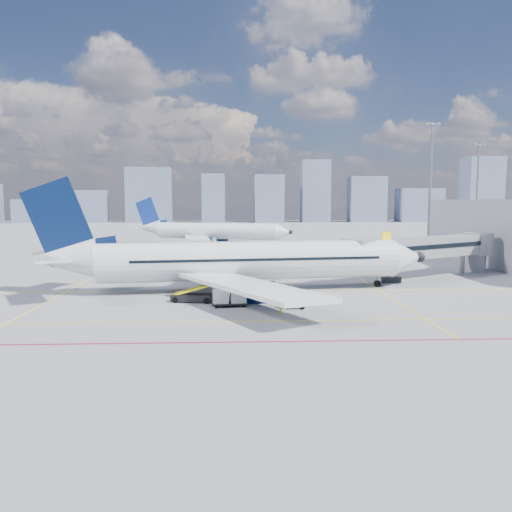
{
  "coord_description": "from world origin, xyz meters",
  "views": [
    {
      "loc": [
        -1.75,
        -45.68,
        9.69
      ],
      "look_at": [
        0.45,
        6.3,
        4.0
      ],
      "focal_mm": 35.0,
      "sensor_mm": 36.0,
      "label": 1
    }
  ],
  "objects_px": {
    "second_aircraft": "(210,231)",
    "ramp_worker": "(281,303)",
    "belt_loader": "(194,296)",
    "cargo_dolly": "(229,296)",
    "baggage_tug": "(294,301)",
    "main_aircraft": "(234,262)"
  },
  "relations": [
    {
      "from": "main_aircraft",
      "to": "baggage_tug",
      "type": "distance_m",
      "value": 10.94
    },
    {
      "from": "belt_loader",
      "to": "ramp_worker",
      "type": "distance_m",
      "value": 9.55
    },
    {
      "from": "second_aircraft",
      "to": "main_aircraft",
      "type": "bearing_deg",
      "value": -66.85
    },
    {
      "from": "cargo_dolly",
      "to": "ramp_worker",
      "type": "bearing_deg",
      "value": -40.01
    },
    {
      "from": "baggage_tug",
      "to": "ramp_worker",
      "type": "relative_size",
      "value": 1.18
    },
    {
      "from": "baggage_tug",
      "to": "ramp_worker",
      "type": "bearing_deg",
      "value": -115.64
    },
    {
      "from": "main_aircraft",
      "to": "ramp_worker",
      "type": "xyz_separation_m",
      "value": [
        4.12,
        -11.09,
        -2.35
      ]
    },
    {
      "from": "cargo_dolly",
      "to": "ramp_worker",
      "type": "xyz_separation_m",
      "value": [
        4.54,
        -3.03,
        -0.12
      ]
    },
    {
      "from": "belt_loader",
      "to": "cargo_dolly",
      "type": "bearing_deg",
      "value": -22.93
    },
    {
      "from": "second_aircraft",
      "to": "ramp_worker",
      "type": "relative_size",
      "value": 20.62
    },
    {
      "from": "second_aircraft",
      "to": "ramp_worker",
      "type": "height_order",
      "value": "second_aircraft"
    },
    {
      "from": "main_aircraft",
      "to": "cargo_dolly",
      "type": "xyz_separation_m",
      "value": [
        -0.42,
        -8.07,
        -2.24
      ]
    },
    {
      "from": "main_aircraft",
      "to": "cargo_dolly",
      "type": "distance_m",
      "value": 8.38
    },
    {
      "from": "second_aircraft",
      "to": "ramp_worker",
      "type": "bearing_deg",
      "value": -64.28
    },
    {
      "from": "belt_loader",
      "to": "second_aircraft",
      "type": "bearing_deg",
      "value": 100.95
    },
    {
      "from": "belt_loader",
      "to": "ramp_worker",
      "type": "bearing_deg",
      "value": -23.6
    },
    {
      "from": "second_aircraft",
      "to": "belt_loader",
      "type": "xyz_separation_m",
      "value": [
        1.49,
        -61.92,
        -2.61
      ]
    },
    {
      "from": "main_aircraft",
      "to": "ramp_worker",
      "type": "bearing_deg",
      "value": -76.6
    },
    {
      "from": "ramp_worker",
      "to": "baggage_tug",
      "type": "bearing_deg",
      "value": -32.87
    },
    {
      "from": "baggage_tug",
      "to": "cargo_dolly",
      "type": "xyz_separation_m",
      "value": [
        -5.86,
        1.06,
        0.35
      ]
    },
    {
      "from": "main_aircraft",
      "to": "second_aircraft",
      "type": "height_order",
      "value": "main_aircraft"
    },
    {
      "from": "cargo_dolly",
      "to": "belt_loader",
      "type": "xyz_separation_m",
      "value": [
        -3.45,
        2.2,
        -0.37
      ]
    }
  ]
}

